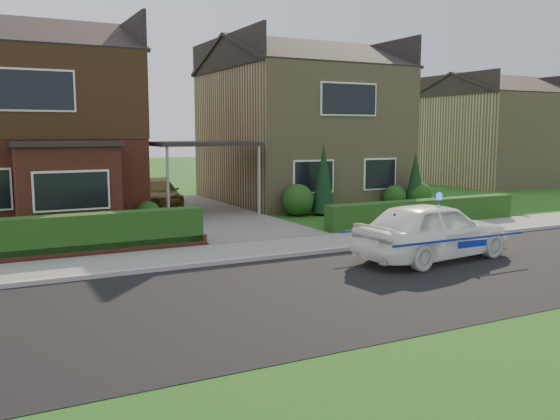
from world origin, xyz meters
TOP-DOWN VIEW (x-y plane):
  - ground at (0.00, 0.00)m, footprint 120.00×120.00m
  - road at (0.00, 0.00)m, footprint 60.00×6.00m
  - kerb at (0.00, 3.05)m, footprint 60.00×0.16m
  - sidewalk at (0.00, 4.10)m, footprint 60.00×2.00m
  - driveway at (0.00, 11.00)m, footprint 3.80×12.00m
  - house_left at (-5.78, 13.90)m, footprint 7.50×9.53m
  - house_right at (5.80, 13.99)m, footprint 7.50×8.06m
  - carport_link at (0.00, 10.95)m, footprint 3.80×3.00m
  - dwarf_wall at (-5.80, 5.30)m, footprint 7.70×0.25m
  - hedge_left at (-5.80, 5.45)m, footprint 7.50×0.55m
  - hedge_right at (5.80, 5.35)m, footprint 7.50×0.55m
  - shrub_left_mid at (-4.00, 9.30)m, footprint 1.32×1.32m
  - shrub_left_near at (-2.40, 9.60)m, footprint 0.84×0.84m
  - shrub_right_near at (3.20, 9.40)m, footprint 1.20×1.20m
  - shrub_right_mid at (7.80, 9.50)m, footprint 0.96×0.96m
  - shrub_right_far at (8.80, 9.20)m, footprint 1.08×1.08m
  - conifer_a at (4.20, 9.20)m, footprint 0.90×0.90m
  - conifer_b at (8.60, 9.20)m, footprint 0.90×0.90m
  - neighbour_right at (20.00, 16.00)m, footprint 6.50×7.00m
  - police_car at (2.46, 1.20)m, footprint 3.93×4.44m
  - driveway_car at (-1.00, 13.35)m, footprint 1.98×3.93m
  - potted_plant_b at (-2.50, 9.00)m, footprint 0.47×0.45m
  - potted_plant_c at (-2.50, 6.45)m, footprint 0.56×0.56m

SIDE VIEW (x-z plane):
  - ground at x=0.00m, z-range 0.00..0.00m
  - road at x=0.00m, z-range -0.01..0.01m
  - hedge_left at x=-5.80m, z-range -0.45..0.45m
  - hedge_right at x=5.80m, z-range -0.40..0.40m
  - sidewalk at x=0.00m, z-range 0.00..0.10m
  - kerb at x=0.00m, z-range 0.00..0.12m
  - driveway at x=0.00m, z-range 0.00..0.12m
  - dwarf_wall at x=-5.80m, z-range 0.00..0.36m
  - potted_plant_b at x=-2.50m, z-range 0.00..0.66m
  - shrub_left_near at x=-2.40m, z-range 0.00..0.84m
  - potted_plant_c at x=-2.50m, z-range 0.00..0.85m
  - shrub_right_mid at x=7.80m, z-range 0.00..0.96m
  - shrub_right_far at x=8.80m, z-range 0.00..1.08m
  - shrub_right_near at x=3.20m, z-range 0.00..1.20m
  - shrub_left_mid at x=-4.00m, z-range 0.00..1.32m
  - driveway_car at x=-1.00m, z-range 0.12..1.22m
  - police_car at x=2.46m, z-range -0.08..1.54m
  - conifer_b at x=8.60m, z-range 0.00..2.20m
  - conifer_a at x=4.20m, z-range 0.00..2.60m
  - neighbour_right at x=20.00m, z-range 0.00..5.20m
  - carport_link at x=0.00m, z-range 1.27..4.04m
  - house_right at x=5.80m, z-range 0.04..7.29m
  - house_left at x=-5.78m, z-range 0.19..7.44m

